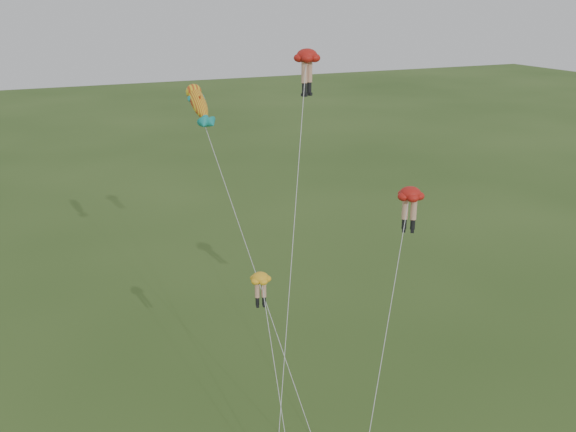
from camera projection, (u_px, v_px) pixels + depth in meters
name	position (u px, v px, depth m)	size (l,w,h in m)	color
legs_kite_red_high	(306.00, 67.00, 31.94)	(5.88, 8.19, 19.25)	#B51912
legs_kite_red_mid	(409.00, 202.00, 31.79)	(7.04, 7.06, 12.78)	#B51912
legs_kite_yellow	(262.00, 289.00, 29.30)	(1.21, 5.99, 9.76)	yellow
fish_kite	(199.00, 104.00, 34.35)	(2.55, 13.77, 17.42)	yellow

